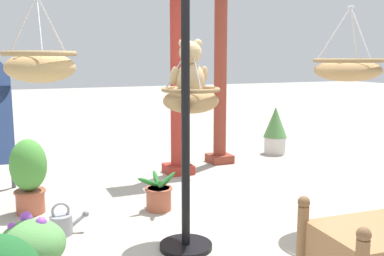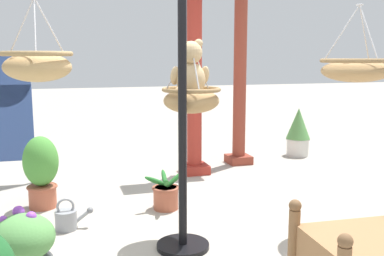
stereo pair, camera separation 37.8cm
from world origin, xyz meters
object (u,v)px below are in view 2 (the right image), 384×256
Objects in this scene: hanging_basket_right_low at (356,69)px; potted_plant_fern_front at (298,131)px; display_pole_central at (183,165)px; greenhouse_pillar_right at (240,69)px; potted_plant_small_succulent at (166,194)px; greenhouse_pillar_left at (194,82)px; watering_can at (67,219)px; potted_plant_tall_leafy at (41,170)px; hanging_basket_with_teddy at (191,99)px; teddy_bear at (191,73)px; hanging_basket_left_high at (38,65)px; potted_plant_flowering_red at (23,251)px; display_sign_board at (5,109)px.

hanging_basket_right_low is 0.86× the size of potted_plant_fern_front.
display_pole_central is 1.74m from hanging_basket_right_low.
potted_plant_small_succulent is (-1.53, -1.66, -1.25)m from greenhouse_pillar_right.
greenhouse_pillar_left is 2.62m from watering_can.
potted_plant_tall_leafy reaches higher than potted_plant_small_succulent.
hanging_basket_with_teddy reaches higher than potted_plant_tall_leafy.
display_pole_central is 3.18m from greenhouse_pillar_right.
hanging_basket_with_teddy reaches higher than potted_plant_fern_front.
teddy_bear reaches higher than potted_plant_small_succulent.
hanging_basket_left_high is 0.78× the size of potted_plant_fern_front.
potted_plant_flowering_red is (-2.84, -3.02, -1.11)m from greenhouse_pillar_right.
hanging_basket_left_high is at bearing 177.34° from display_pole_central.
teddy_bear is at bearing -41.32° from potted_plant_tall_leafy.
display_sign_board reaches higher than potted_plant_tall_leafy.
greenhouse_pillar_left is at bearing 42.59° from watering_can.
display_sign_board is (-1.66, 1.46, 0.80)m from potted_plant_small_succulent.
potted_plant_fern_front is (1.18, 2.91, -1.08)m from hanging_basket_right_low.
greenhouse_pillar_right is (1.47, 2.37, -0.04)m from teddy_bear.
watering_can is (-1.01, -0.28, -0.06)m from potted_plant_small_succulent.
greenhouse_pillar_left reaches higher than display_sign_board.
display_pole_central is 1.84m from potted_plant_tall_leafy.
greenhouse_pillar_right is 8.35× the size of watering_can.
greenhouse_pillar_left is (1.89, 2.25, -0.27)m from hanging_basket_left_high.
greenhouse_pillar_left reaches higher than teddy_bear.
hanging_basket_right_low is at bearing -13.33° from teddy_bear.
potted_plant_small_succulent is 1.33× the size of watering_can.
display_pole_central is 1.34m from potted_plant_flowering_red.
hanging_basket_right_low reaches higher than teddy_bear.
display_sign_board is (-0.36, 2.83, 0.66)m from potted_plant_flowering_red.
potted_plant_fern_front is (1.12, 0.20, -1.01)m from greenhouse_pillar_right.
display_pole_central is 0.90× the size of greenhouse_pillar_left.
potted_plant_tall_leafy is at bearing 87.83° from potted_plant_flowering_red.
teddy_bear is at bearing -22.17° from watering_can.
potted_plant_fern_front is at bearing 44.80° from teddy_bear.
hanging_basket_right_low is at bearing -2.41° from hanging_basket_left_high.
potted_plant_tall_leafy is (-2.71, 1.47, -1.06)m from hanging_basket_right_low.
potted_plant_fern_front is 1.68× the size of potted_plant_small_succulent.
potted_plant_tall_leafy is (-1.96, -0.88, -0.84)m from greenhouse_pillar_left.
display_pole_central is 3.50× the size of hanging_basket_right_low.
display_pole_central reaches higher than potted_plant_flowering_red.
hanging_basket_with_teddy is at bearing 24.68° from potted_plant_flowering_red.
hanging_basket_with_teddy is at bearing -108.03° from greenhouse_pillar_left.
display_sign_board reaches higher than potted_plant_flowering_red.
potted_plant_flowering_red is (-2.03, -2.67, -0.95)m from greenhouse_pillar_left.
hanging_basket_left_high is (-1.22, -0.22, 0.08)m from teddy_bear.
teddy_bear is at bearing 10.35° from hanging_basket_left_high.
hanging_basket_right_low is 4.05m from display_sign_board.
greenhouse_pillar_right reaches higher than watering_can.
potted_plant_tall_leafy is at bearing -155.72° from greenhouse_pillar_left.
potted_plant_small_succulent is (0.09, 0.99, -0.56)m from display_pole_central.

